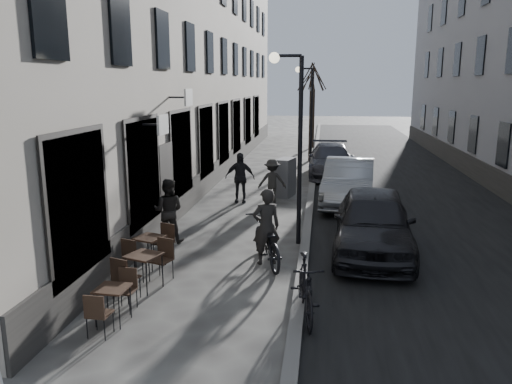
% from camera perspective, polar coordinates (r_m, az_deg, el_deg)
% --- Properties ---
extents(ground, '(120.00, 120.00, 0.00)m').
position_cam_1_polar(ground, '(8.37, 2.66, -18.76)').
color(ground, '#3E3C39').
rests_on(ground, ground).
extents(road, '(7.30, 60.00, 0.00)m').
position_cam_1_polar(road, '(23.77, 15.39, 1.46)').
color(road, black).
rests_on(road, ground).
extents(kerb, '(0.25, 60.00, 0.12)m').
position_cam_1_polar(kerb, '(23.53, 6.56, 1.87)').
color(kerb, '#65635E').
rests_on(kerb, ground).
extents(building_left, '(4.00, 35.00, 16.00)m').
position_cam_1_polar(building_left, '(24.81, -8.40, 20.78)').
color(building_left, '#A19987').
rests_on(building_left, ground).
extents(streetlamp_near, '(0.90, 0.28, 5.09)m').
position_cam_1_polar(streetlamp_near, '(13.21, 4.35, 7.29)').
color(streetlamp_near, black).
rests_on(streetlamp_near, ground).
extents(streetlamp_far, '(0.90, 0.28, 5.09)m').
position_cam_1_polar(streetlamp_far, '(25.18, 5.98, 9.67)').
color(streetlamp_far, black).
rests_on(streetlamp_far, ground).
extents(tree_near, '(2.40, 2.40, 5.70)m').
position_cam_1_polar(tree_near, '(28.15, 6.39, 13.01)').
color(tree_near, black).
rests_on(tree_near, ground).
extents(tree_far, '(2.40, 2.40, 5.70)m').
position_cam_1_polar(tree_far, '(34.15, 6.64, 12.88)').
color(tree_far, black).
rests_on(tree_far, ground).
extents(bistro_set_a, '(0.59, 1.39, 0.81)m').
position_cam_1_polar(bistro_set_a, '(9.70, -16.04, -11.90)').
color(bistro_set_a, '#311F16').
rests_on(bistro_set_a, ground).
extents(bistro_set_b, '(0.92, 1.62, 0.93)m').
position_cam_1_polar(bistro_set_b, '(10.97, -12.65, -8.49)').
color(bistro_set_b, '#311F16').
rests_on(bistro_set_b, ground).
extents(bistro_set_c, '(0.87, 1.55, 0.89)m').
position_cam_1_polar(bistro_set_c, '(12.23, -12.06, -6.35)').
color(bistro_set_c, '#311F16').
rests_on(bistro_set_c, ground).
extents(utility_cabinet, '(0.78, 1.09, 1.48)m').
position_cam_1_polar(utility_cabinet, '(19.33, 3.38, 1.68)').
color(utility_cabinet, slate).
rests_on(utility_cabinet, ground).
extents(bicycle, '(1.50, 2.31, 1.15)m').
position_cam_1_polar(bicycle, '(12.14, 1.18, -5.63)').
color(bicycle, black).
rests_on(bicycle, ground).
extents(cyclist_rider, '(0.80, 0.67, 1.87)m').
position_cam_1_polar(cyclist_rider, '(12.03, 1.19, -3.98)').
color(cyclist_rider, black).
rests_on(cyclist_rider, ground).
extents(pedestrian_near, '(0.90, 0.72, 1.77)m').
position_cam_1_polar(pedestrian_near, '(13.93, -10.01, -2.10)').
color(pedestrian_near, black).
rests_on(pedestrian_near, ground).
extents(pedestrian_mid, '(1.09, 0.70, 1.60)m').
position_cam_1_polar(pedestrian_mid, '(18.31, 1.86, 1.28)').
color(pedestrian_mid, '#2B2926').
rests_on(pedestrian_mid, ground).
extents(pedestrian_far, '(1.12, 0.56, 1.84)m').
position_cam_1_polar(pedestrian_far, '(18.28, -1.85, 1.65)').
color(pedestrian_far, black).
rests_on(pedestrian_far, ground).
extents(car_near, '(2.29, 4.99, 1.66)m').
position_cam_1_polar(car_near, '(13.18, 13.28, -3.35)').
color(car_near, black).
rests_on(car_near, ground).
extents(car_mid, '(2.16, 5.04, 1.62)m').
position_cam_1_polar(car_mid, '(18.38, 10.55, 1.14)').
color(car_mid, gray).
rests_on(car_mid, ground).
extents(car_far, '(2.19, 5.17, 1.49)m').
position_cam_1_polar(car_far, '(23.81, 8.55, 3.60)').
color(car_far, '#34353D').
rests_on(car_far, ground).
extents(moped, '(0.84, 2.00, 1.16)m').
position_cam_1_polar(moped, '(9.50, 5.69, -10.89)').
color(moped, black).
rests_on(moped, ground).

